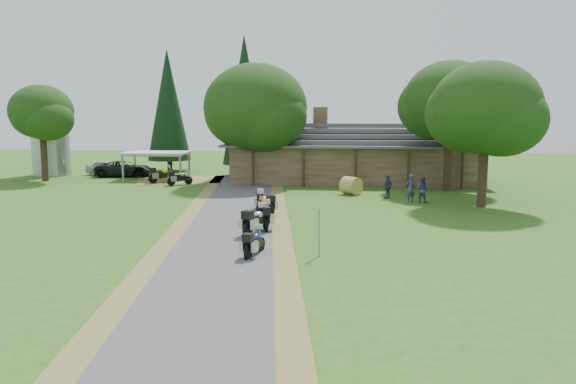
# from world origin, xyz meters

# --- Properties ---
(ground) EXTENTS (120.00, 120.00, 0.00)m
(ground) POSITION_xyz_m (0.00, 0.00, 0.00)
(ground) COLOR #295618
(ground) RESTS_ON ground
(driveway) EXTENTS (51.95, 51.95, 0.00)m
(driveway) POSITION_xyz_m (-0.50, 4.00, 0.00)
(driveway) COLOR #4A4A4D
(driveway) RESTS_ON ground
(lodge) EXTENTS (21.40, 9.40, 4.90)m
(lodge) POSITION_xyz_m (6.00, 24.00, 2.45)
(lodge) COLOR brown
(lodge) RESTS_ON ground
(silo) EXTENTS (3.62, 3.62, 6.83)m
(silo) POSITION_xyz_m (-21.85, 25.30, 3.42)
(silo) COLOR gray
(silo) RESTS_ON ground
(carport) EXTENTS (5.63, 3.89, 2.37)m
(carport) POSITION_xyz_m (-11.09, 23.23, 1.19)
(carport) COLOR silver
(carport) RESTS_ON ground
(car_white_sedan) EXTENTS (3.35, 5.63, 1.76)m
(car_white_sedan) POSITION_xyz_m (-16.59, 25.60, 0.88)
(car_white_sedan) COLOR silver
(car_white_sedan) RESTS_ON ground
(car_dark_suv) EXTENTS (3.23, 5.88, 2.13)m
(car_dark_suv) POSITION_xyz_m (-14.66, 24.79, 1.07)
(car_dark_suv) COLOR black
(car_dark_suv) RESTS_ON ground
(motorcycle_row_a) EXTENTS (0.93, 1.80, 1.17)m
(motorcycle_row_a) POSITION_xyz_m (1.76, -2.18, 0.59)
(motorcycle_row_a) COLOR #172C97
(motorcycle_row_a) RESTS_ON ground
(motorcycle_row_b) EXTENTS (1.32, 2.17, 1.41)m
(motorcycle_row_b) POSITION_xyz_m (1.17, 1.81, 0.71)
(motorcycle_row_b) COLOR #BABBC1
(motorcycle_row_b) RESTS_ON ground
(motorcycle_row_c) EXTENTS (0.92, 2.06, 1.36)m
(motorcycle_row_c) POSITION_xyz_m (1.46, 3.16, 0.68)
(motorcycle_row_c) COLOR gold
(motorcycle_row_c) RESTS_ON ground
(motorcycle_row_d) EXTENTS (1.60, 1.97, 1.33)m
(motorcycle_row_d) POSITION_xyz_m (0.79, 7.12, 0.66)
(motorcycle_row_d) COLOR orange
(motorcycle_row_d) RESTS_ON ground
(motorcycle_row_e) EXTENTS (0.87, 1.82, 1.20)m
(motorcycle_row_e) POSITION_xyz_m (0.27, 8.61, 0.60)
(motorcycle_row_e) COLOR black
(motorcycle_row_e) RESTS_ON ground
(motorcycle_carport_a) EXTENTS (2.06, 1.88, 1.44)m
(motorcycle_carport_a) POSITION_xyz_m (-9.75, 20.70, 0.72)
(motorcycle_carport_a) COLOR #D1D000
(motorcycle_carport_a) RESTS_ON ground
(motorcycle_carport_b) EXTENTS (1.81, 1.69, 1.28)m
(motorcycle_carport_b) POSITION_xyz_m (-7.87, 19.35, 0.64)
(motorcycle_carport_b) COLOR gray
(motorcycle_carport_b) RESTS_ON ground
(person_a) EXTENTS (0.75, 0.70, 2.14)m
(person_a) POSITION_xyz_m (9.42, 12.48, 1.07)
(person_a) COLOR navy
(person_a) RESTS_ON ground
(person_b) EXTENTS (0.69, 0.64, 1.97)m
(person_b) POSITION_xyz_m (10.15, 12.29, 0.99)
(person_b) COLOR navy
(person_b) RESTS_ON ground
(person_c) EXTENTS (0.63, 0.65, 1.87)m
(person_c) POSITION_xyz_m (8.09, 13.95, 0.94)
(person_c) COLOR navy
(person_c) RESTS_ON ground
(hay_bale) EXTENTS (1.69, 1.70, 1.25)m
(hay_bale) POSITION_xyz_m (5.66, 15.54, 0.63)
(hay_bale) COLOR olive
(hay_bale) RESTS_ON ground
(sign_post) EXTENTS (0.35, 0.06, 1.93)m
(sign_post) POSITION_xyz_m (4.32, -2.03, 0.97)
(sign_post) COLOR gray
(sign_post) RESTS_ON ground
(oak_lodge_left) EXTENTS (8.24, 8.24, 9.90)m
(oak_lodge_left) POSITION_xyz_m (-1.97, 20.79, 4.95)
(oak_lodge_left) COLOR black
(oak_lodge_left) RESTS_ON ground
(oak_lodge_right) EXTENTS (6.79, 6.79, 10.61)m
(oak_lodge_right) POSITION_xyz_m (12.73, 18.39, 5.31)
(oak_lodge_right) COLOR black
(oak_lodge_right) RESTS_ON ground
(oak_driveway) EXTENTS (6.52, 6.52, 9.68)m
(oak_driveway) POSITION_xyz_m (13.54, 11.08, 4.84)
(oak_driveway) COLOR black
(oak_driveway) RESTS_ON ground
(oak_silo) EXTENTS (5.19, 5.19, 9.41)m
(oak_silo) POSITION_xyz_m (-20.02, 20.86, 4.71)
(oak_silo) COLOR black
(oak_silo) RESTS_ON ground
(cedar_near) EXTENTS (4.12, 4.12, 12.69)m
(cedar_near) POSITION_xyz_m (-3.93, 26.69, 6.34)
(cedar_near) COLOR black
(cedar_near) RESTS_ON ground
(cedar_far) EXTENTS (4.21, 4.21, 11.90)m
(cedar_far) POSITION_xyz_m (-12.13, 30.01, 5.95)
(cedar_far) COLOR black
(cedar_far) RESTS_ON ground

